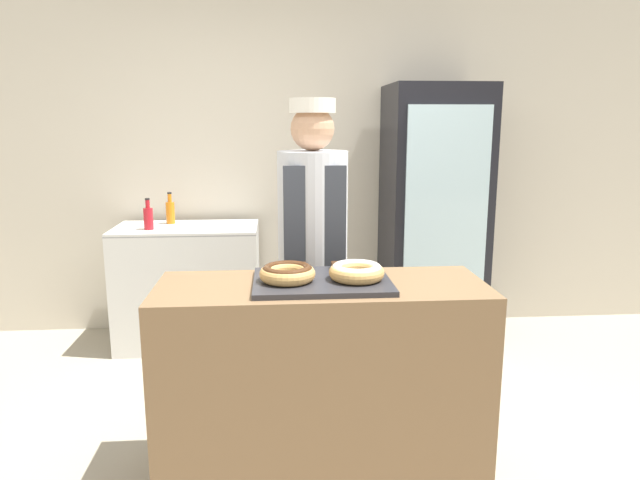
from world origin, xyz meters
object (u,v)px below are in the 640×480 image
donut_light_glaze (357,271)px  donut_chocolate_glaze (287,272)px  baker_person (313,254)px  serving_tray (322,281)px  bottle_red (148,217)px  brownie_back_left (297,267)px  brownie_back_right (341,266)px  bottle_orange (170,211)px  beverage_fridge (433,215)px  chest_freezer (189,285)px

donut_light_glaze → donut_chocolate_glaze: bearing=180.0°
donut_chocolate_glaze → baker_person: size_ratio=0.14×
serving_tray → bottle_red: size_ratio=2.69×
bottle_red → brownie_back_left: bearing=-56.1°
brownie_back_right → baker_person: (-0.10, 0.45, -0.04)m
brownie_back_right → baker_person: size_ratio=0.05×
bottle_orange → baker_person: bearing=-52.1°
serving_tray → bottle_red: (-1.10, 1.64, 0.03)m
donut_light_glaze → bottle_red: size_ratio=1.09×
serving_tray → brownie_back_right: brownie_back_right is taller
beverage_fridge → donut_light_glaze: bearing=-115.3°
donut_light_glaze → baker_person: 0.65m
serving_tray → brownie_back_right: 0.19m
brownie_back_right → beverage_fridge: size_ratio=0.05×
brownie_back_left → brownie_back_right: bearing=0.0°
baker_person → chest_freezer: size_ratio=1.70×
baker_person → bottle_red: size_ratio=7.89×
beverage_fridge → bottle_orange: size_ratio=8.12×
bottle_orange → brownie_back_left: bearing=-62.8°
brownie_back_left → beverage_fridge: bearing=55.5°
baker_person → bottle_red: baker_person is taller
donut_chocolate_glaze → bottle_orange: (-0.84, 1.90, -0.01)m
serving_tray → bottle_red: 1.98m
serving_tray → donut_light_glaze: size_ratio=2.46×
donut_chocolate_glaze → chest_freezer: donut_chocolate_glaze is taller
brownie_back_left → baker_person: size_ratio=0.05×
beverage_fridge → bottle_orange: beverage_fridge is taller
baker_person → chest_freezer: (-0.86, 1.14, -0.49)m
donut_light_glaze → bottle_red: bearing=127.0°
beverage_fridge → chest_freezer: size_ratio=1.85×
brownie_back_right → donut_light_glaze: bearing=-75.1°
baker_person → bottle_red: bearing=136.8°
donut_chocolate_glaze → bottle_orange: size_ratio=1.04×
brownie_back_right → donut_chocolate_glaze: bearing=-145.5°
donut_chocolate_glaze → brownie_back_right: bearing=34.5°
donut_chocolate_glaze → brownie_back_right: donut_chocolate_glaze is taller
serving_tray → donut_light_glaze: bearing=-8.5°
brownie_back_right → bottle_orange: 2.05m
brownie_back_left → brownie_back_right: size_ratio=1.00×
chest_freezer → bottle_red: bottle_red is taller
beverage_fridge → bottle_red: bearing=-177.4°
chest_freezer → bottle_orange: bottle_orange is taller
beverage_fridge → bottle_orange: 1.98m
donut_light_glaze → brownie_back_left: bearing=145.5°
chest_freezer → donut_chocolate_glaze: bearing=-68.2°
donut_light_glaze → chest_freezer: (-1.01, 1.77, -0.55)m
beverage_fridge → brownie_back_left: bearing=-124.5°
donut_chocolate_glaze → bottle_red: bearing=119.7°
chest_freezer → serving_tray: bearing=-63.8°
brownie_back_right → beverage_fridge: 1.81m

